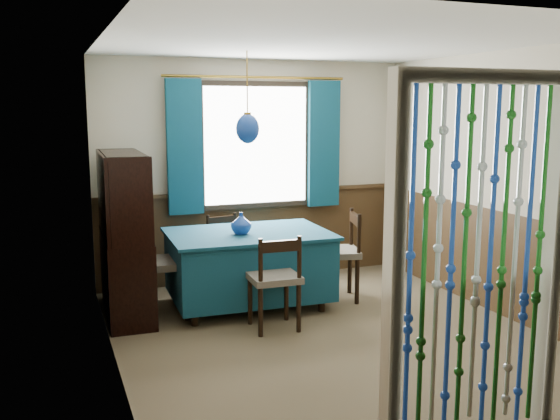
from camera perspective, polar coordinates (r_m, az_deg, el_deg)
name	(u,v)px	position (r m, az deg, el deg)	size (l,w,h in m)	color
floor	(328,335)	(5.60, 4.37, -11.32)	(4.00, 4.00, 0.00)	brown
ceiling	(331,42)	(5.26, 4.73, 15.07)	(4.00, 4.00, 0.00)	silver
wall_back	(254,171)	(7.13, -2.36, 3.54)	(3.60, 3.60, 0.00)	#BEB49B
wall_front	(486,241)	(3.61, 18.28, -2.72)	(3.60, 3.60, 0.00)	#BEB49B
wall_left	(110,206)	(4.80, -15.25, 0.35)	(4.00, 4.00, 0.00)	#BEB49B
wall_right	(502,185)	(6.27, 19.60, 2.19)	(4.00, 4.00, 0.00)	#BEB49B
wainscot_back	(255,236)	(7.23, -2.29, -2.39)	(3.60, 3.60, 0.00)	#3E2B17
wainscot_front	(477,369)	(3.84, 17.54, -13.68)	(3.60, 3.60, 0.00)	#3E2B17
wainscot_left	(117,303)	(4.97, -14.70, -8.20)	(4.00, 4.00, 0.00)	#3E2B17
wainscot_right	(496,262)	(6.39, 19.13, -4.50)	(4.00, 4.00, 0.00)	#3E2B17
window	(256,145)	(7.06, -2.25, 5.93)	(1.32, 0.12, 1.42)	black
doorway	(477,274)	(3.70, 17.53, -5.58)	(1.16, 0.12, 2.18)	silver
dining_table	(249,264)	(6.23, -2.88, -4.91)	(1.61, 1.14, 0.76)	#0F3B50
chair_near	(275,279)	(5.58, -0.47, -6.32)	(0.45, 0.43, 0.88)	black
chair_far	(227,250)	(6.83, -4.87, -3.67)	(0.45, 0.44, 0.82)	black
chair_left	(160,264)	(6.03, -10.96, -4.89)	(0.48, 0.50, 0.96)	black
chair_right	(340,253)	(6.48, 5.48, -3.91)	(0.55, 0.56, 0.93)	black
sideboard	(125,258)	(6.13, -13.99, -4.31)	(0.45, 1.20, 1.56)	black
pendant_lamp	(248,128)	(6.04, -2.99, 7.46)	(0.23, 0.23, 0.87)	olive
vase_table	(241,224)	(6.06, -3.57, -1.30)	(0.18, 0.18, 0.19)	navy
bowl_shelf	(133,206)	(5.78, -13.30, 0.37)	(0.22, 0.22, 0.05)	beige
vase_sideboard	(126,220)	(6.40, -13.93, -0.88)	(0.17, 0.17, 0.17)	beige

